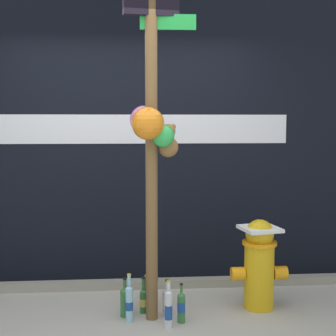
{
  "coord_description": "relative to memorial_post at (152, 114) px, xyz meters",
  "views": [
    {
      "loc": [
        0.0,
        -3.51,
        1.62
      ],
      "look_at": [
        0.32,
        0.41,
        1.25
      ],
      "focal_mm": 52.33,
      "sensor_mm": 36.0,
      "label": 1
    }
  ],
  "objects": [
    {
      "name": "memorial_post",
      "position": [
        0.0,
        0.0,
        0.0
      ],
      "size": [
        0.58,
        0.57,
        2.81
      ],
      "color": "brown",
      "rests_on": "ground_plane"
    },
    {
      "name": "bottle_0",
      "position": [
        -0.07,
        0.12,
        -1.57
      ],
      "size": [
        0.06,
        0.06,
        0.31
      ],
      "color": "#337038",
      "rests_on": "ground_plane"
    },
    {
      "name": "bottle_6",
      "position": [
        0.12,
        -0.2,
        -1.53
      ],
      "size": [
        0.06,
        0.06,
        0.38
      ],
      "color": "silver",
      "rests_on": "ground_plane"
    },
    {
      "name": "bottle_2",
      "position": [
        0.13,
        0.03,
        -1.57
      ],
      "size": [
        0.08,
        0.08,
        0.31
      ],
      "color": "silver",
      "rests_on": "ground_plane"
    },
    {
      "name": "bottle_1",
      "position": [
        -0.03,
        0.26,
        -1.52
      ],
      "size": [
        0.07,
        0.07,
        0.4
      ],
      "color": "brown",
      "rests_on": "ground_plane"
    },
    {
      "name": "bottle_5",
      "position": [
        -0.19,
        -0.05,
        -1.53
      ],
      "size": [
        0.06,
        0.06,
        0.4
      ],
      "color": "#93CCE0",
      "rests_on": "ground_plane"
    },
    {
      "name": "building_wall",
      "position": [
        -0.19,
        1.15,
        0.11
      ],
      "size": [
        10.0,
        0.21,
        3.59
      ],
      "color": "black",
      "rests_on": "ground_plane"
    },
    {
      "name": "bottle_4",
      "position": [
        0.23,
        -0.1,
        -1.56
      ],
      "size": [
        0.07,
        0.07,
        0.32
      ],
      "color": "#337038",
      "rests_on": "ground_plane"
    },
    {
      "name": "bottle_3",
      "position": [
        -0.23,
        0.05,
        -1.55
      ],
      "size": [
        0.08,
        0.08,
        0.33
      ],
      "color": "#337038",
      "rests_on": "ground_plane"
    },
    {
      "name": "curb_strip",
      "position": [
        -0.19,
        0.75,
        -1.65
      ],
      "size": [
        8.0,
        0.12,
        0.08
      ],
      "primitive_type": "cube",
      "color": "gray",
      "rests_on": "ground_plane"
    },
    {
      "name": "fire_hydrant",
      "position": [
        0.94,
        0.15,
        -1.28
      ],
      "size": [
        0.49,
        0.36,
        0.79
      ],
      "color": "gold",
      "rests_on": "ground_plane"
    }
  ]
}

